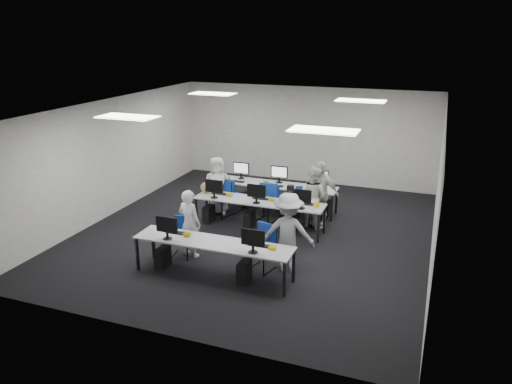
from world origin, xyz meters
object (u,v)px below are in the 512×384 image
(chair_3, at_px, (267,209))
(chair_6, at_px, (270,206))
(student_2, at_px, (217,186))
(chair_0, at_px, (182,244))
(chair_4, at_px, (304,213))
(chair_1, at_px, (262,256))
(chair_5, at_px, (231,201))
(chair_2, at_px, (221,205))
(desk_mid, at_px, (259,203))
(desk_front, at_px, (213,244))
(student_3, at_px, (320,193))
(chair_7, at_px, (305,212))
(photographer, at_px, (288,232))
(student_1, at_px, (313,197))
(student_0, at_px, (189,223))

(chair_3, xyz_separation_m, chair_6, (-0.00, 0.20, 0.02))
(chair_6, distance_m, student_2, 1.48)
(chair_0, xyz_separation_m, chair_4, (1.98, 2.65, 0.03))
(chair_1, height_order, chair_5, chair_5)
(chair_2, bearing_deg, chair_1, -38.79)
(desk_mid, bearing_deg, chair_4, 35.07)
(desk_front, relative_size, student_3, 1.97)
(chair_7, xyz_separation_m, photographer, (0.34, -2.61, 0.54))
(chair_3, height_order, student_1, student_1)
(chair_3, distance_m, student_1, 1.27)
(chair_6, distance_m, photographer, 3.01)
(chair_0, distance_m, student_2, 2.72)
(desk_front, relative_size, chair_1, 3.41)
(chair_6, xyz_separation_m, student_0, (-0.87, -2.75, 0.43))
(chair_5, distance_m, photographer, 3.70)
(student_2, height_order, student_3, student_3)
(chair_1, bearing_deg, student_2, 143.59)
(chair_3, bearing_deg, chair_6, 107.75)
(chair_6, height_order, student_0, student_0)
(chair_2, xyz_separation_m, student_1, (2.43, 0.10, 0.48))
(chair_5, bearing_deg, desk_front, -66.92)
(chair_2, bearing_deg, chair_0, -73.03)
(chair_3, height_order, student_2, student_2)
(chair_4, bearing_deg, chair_2, 168.58)
(chair_3, relative_size, photographer, 0.57)
(chair_0, xyz_separation_m, chair_6, (1.03, 2.82, 0.04))
(chair_5, relative_size, chair_6, 0.95)
(student_0, height_order, student_2, student_2)
(chair_2, xyz_separation_m, chair_7, (2.19, 0.26, -0.01))
(desk_front, relative_size, student_1, 2.09)
(chair_0, distance_m, chair_5, 2.90)
(chair_4, height_order, chair_7, chair_4)
(chair_1, bearing_deg, desk_mid, 125.68)
(chair_4, bearing_deg, student_0, -140.21)
(chair_1, xyz_separation_m, student_2, (-2.19, 2.66, 0.46))
(desk_front, bearing_deg, student_2, 113.22)
(student_0, xyz_separation_m, student_1, (2.05, 2.54, 0.02))
(chair_0, bearing_deg, chair_1, -9.83)
(chair_3, height_order, student_3, student_3)
(desk_front, bearing_deg, chair_6, 90.05)
(desk_mid, relative_size, student_2, 2.11)
(student_3, bearing_deg, student_2, -174.89)
(student_0, bearing_deg, chair_0, 31.74)
(chair_7, relative_size, student_2, 0.58)
(chair_4, height_order, chair_5, chair_5)
(student_1, bearing_deg, chair_6, 13.76)
(chair_3, relative_size, student_2, 0.61)
(chair_1, bearing_deg, desk_front, -128.24)
(student_0, relative_size, student_3, 0.91)
(desk_front, xyz_separation_m, student_1, (1.18, 3.22, 0.09))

